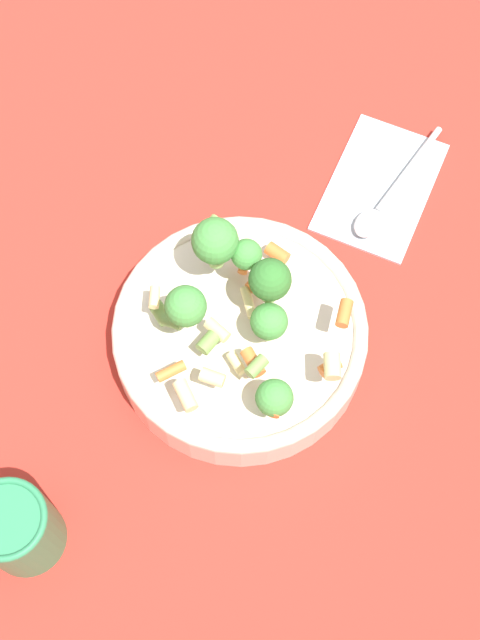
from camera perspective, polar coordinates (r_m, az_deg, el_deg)
name	(u,v)px	position (r m, az deg, el deg)	size (l,w,h in m)	color
ground_plane	(240,346)	(0.86, 0.00, -1.70)	(3.00, 3.00, 0.00)	#B72D23
bowl	(240,336)	(0.83, 0.00, -1.02)	(0.24, 0.24, 0.05)	beige
pasta_salad	(239,300)	(0.77, -0.07, 1.29)	(0.19, 0.19, 0.09)	#8CB766
cup	(17,528)	(0.78, -14.10, -12.81)	(0.07, 0.07, 0.09)	#2D7F51
napkin	(380,186)	(0.95, 8.97, 8.47)	(0.11, 0.16, 0.01)	#B2BCC6
spoon	(385,202)	(0.93, 9.24, 7.49)	(0.05, 0.16, 0.01)	silver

